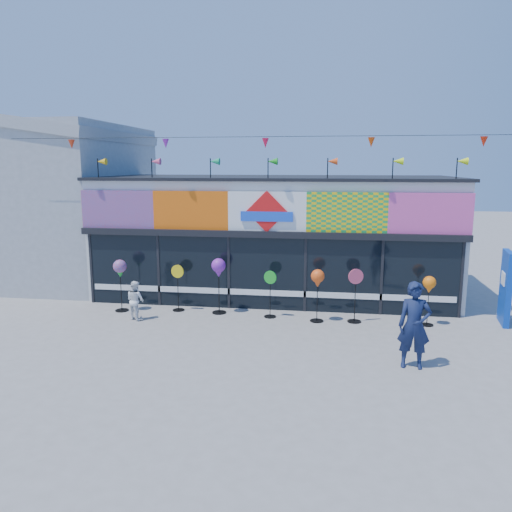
% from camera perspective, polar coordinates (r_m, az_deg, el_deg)
% --- Properties ---
extents(ground, '(80.00, 80.00, 0.00)m').
position_cam_1_polar(ground, '(12.64, -0.76, -10.46)').
color(ground, gray).
rests_on(ground, ground).
extents(kite_shop, '(16.00, 5.70, 5.31)m').
position_cam_1_polar(kite_shop, '(17.88, 2.25, 2.49)').
color(kite_shop, silver).
rests_on(kite_shop, ground).
extents(neighbour_building, '(8.18, 7.20, 6.87)m').
position_cam_1_polar(neighbour_building, '(22.17, -24.20, 6.12)').
color(neighbour_building, '#A8ABAD').
rests_on(neighbour_building, ground).
extents(blue_sign, '(0.31, 1.07, 2.11)m').
position_cam_1_polar(blue_sign, '(15.89, 26.64, -3.24)').
color(blue_sign, '#0A38A2').
rests_on(blue_sign, ground).
extents(spinner_0, '(0.41, 0.41, 1.63)m').
position_cam_1_polar(spinner_0, '(15.93, -15.28, -1.56)').
color(spinner_0, black).
rests_on(spinner_0, ground).
extents(spinner_1, '(0.41, 0.37, 1.46)m').
position_cam_1_polar(spinner_1, '(15.72, -8.92, -3.47)').
color(spinner_1, black).
rests_on(spinner_1, ground).
extents(spinner_2, '(0.43, 0.43, 1.71)m').
position_cam_1_polar(spinner_2, '(15.17, -4.29, -1.54)').
color(spinner_2, black).
rests_on(spinner_2, ground).
extents(spinner_3, '(0.39, 0.36, 1.42)m').
position_cam_1_polar(spinner_3, '(14.88, 1.63, -4.22)').
color(spinner_3, black).
rests_on(spinner_3, ground).
extents(spinner_4, '(0.39, 0.39, 1.55)m').
position_cam_1_polar(spinner_4, '(14.46, 7.06, -2.73)').
color(spinner_4, black).
rests_on(spinner_4, ground).
extents(spinner_5, '(0.43, 0.40, 1.57)m').
position_cam_1_polar(spinner_5, '(14.67, 11.27, -4.30)').
color(spinner_5, black).
rests_on(spinner_5, ground).
extents(spinner_6, '(0.36, 0.36, 1.43)m').
position_cam_1_polar(spinner_6, '(14.83, 19.18, -3.27)').
color(spinner_6, black).
rests_on(spinner_6, ground).
extents(adult_man, '(0.75, 0.51, 1.97)m').
position_cam_1_polar(adult_man, '(11.73, 17.64, -7.56)').
color(adult_man, '#141D40').
rests_on(adult_man, ground).
extents(child, '(0.65, 0.56, 1.16)m').
position_cam_1_polar(child, '(15.13, -13.61, -4.93)').
color(child, white).
rests_on(child, ground).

